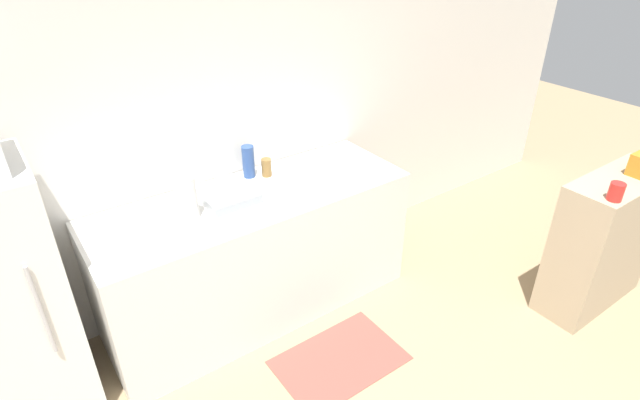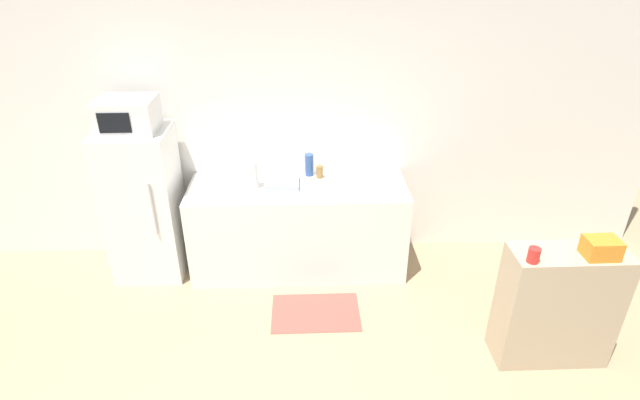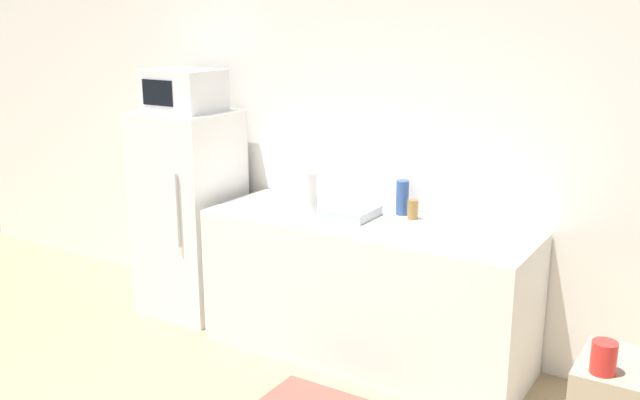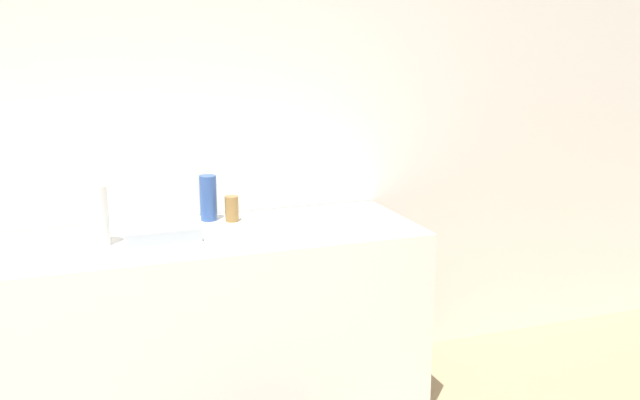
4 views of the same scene
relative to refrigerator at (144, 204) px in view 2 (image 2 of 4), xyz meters
The scene contains 12 objects.
wall_back 1.31m from the refrigerator, 19.28° to the left, with size 8.00×0.06×2.60m, color white.
refrigerator is the anchor object (origin of this frame).
microwave 0.89m from the refrigerator, 107.14° to the right, with size 0.49×0.42×0.29m.
counter 1.50m from the refrigerator, ahead, with size 2.09×0.72×0.91m, color silver.
sink_basin 1.34m from the refrigerator, ahead, with size 0.32×0.30×0.06m, color #9EA3A8.
bottle_tall 1.63m from the refrigerator, ahead, with size 0.08×0.08×0.22m, color #2D4C8C.
bottle_short 1.72m from the refrigerator, ahead, with size 0.07×0.07×0.13m, color olive.
shelf_cabinet 3.72m from the refrigerator, 21.01° to the right, with size 0.87×0.34×1.00m, color tan.
basket 3.90m from the refrigerator, 20.95° to the right, with size 0.24×0.17×0.14m, color orange.
jar 3.46m from the refrigerator, 24.66° to the right, with size 0.09×0.09×0.11m, color red.
paper_towel_roll 1.08m from the refrigerator, ahead, with size 0.12×0.12×0.27m, color white.
kitchen_rug 1.94m from the refrigerator, 25.05° to the right, with size 0.79×0.53×0.01m, color #99473D.
Camera 2 is at (0.40, -1.76, 3.02)m, focal length 28.00 mm.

